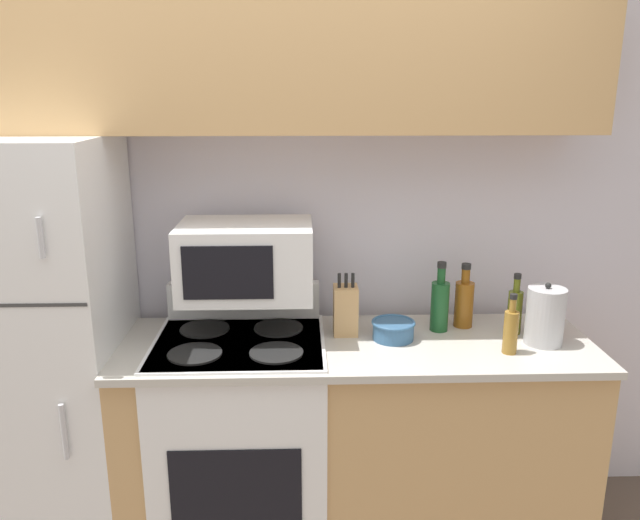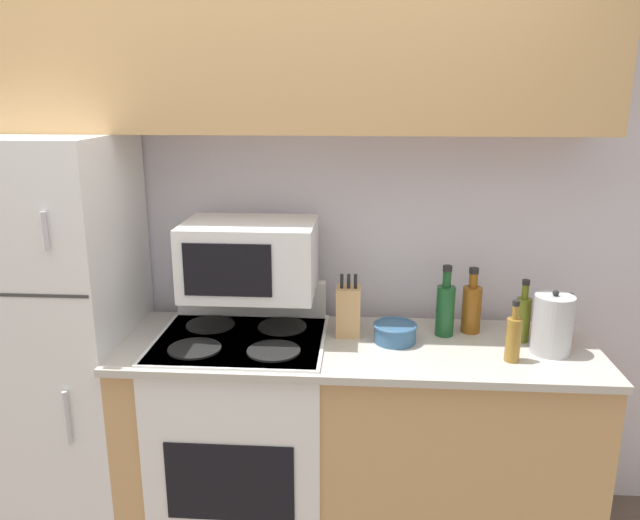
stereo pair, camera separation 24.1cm
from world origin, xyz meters
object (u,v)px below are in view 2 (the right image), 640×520
object	(u,v)px
microwave	(250,258)
kettle	(553,324)
refrigerator	(43,340)
bowl	(395,332)
knife_block	(348,311)
bottle_whiskey	(472,307)
bottle_vinegar	(513,338)
bottle_hot_sauce	(567,322)
bottle_olive_oil	(523,317)
bottle_wine_green	(445,308)
stove	(244,434)

from	to	relation	value
microwave	kettle	xyz separation A→B (m)	(1.20, -0.13, -0.21)
refrigerator	bowl	world-z (taller)	refrigerator
knife_block	bottle_whiskey	size ratio (longest dim) A/B	0.95
microwave	kettle	world-z (taller)	microwave
bottle_vinegar	microwave	bearing A→B (deg)	167.71
refrigerator	bottle_hot_sauce	xyz separation A→B (m)	(2.18, 0.06, 0.12)
knife_block	bottle_olive_oil	distance (m)	0.71
bottle_wine_green	bottle_olive_oil	distance (m)	0.31
stove	knife_block	xyz separation A→B (m)	(0.44, 0.09, 0.54)
stove	knife_block	bearing A→B (deg)	11.79
bottle_wine_green	bottle_vinegar	bearing A→B (deg)	-47.83
bottle_whiskey	kettle	xyz separation A→B (m)	(0.27, -0.20, 0.01)
bottle_whiskey	kettle	bearing A→B (deg)	-35.91
bowl	bottle_whiskey	xyz separation A→B (m)	(0.32, 0.13, 0.07)
bottle_wine_green	bottle_olive_oil	xyz separation A→B (m)	(0.31, -0.04, -0.02)
refrigerator	bottle_olive_oil	world-z (taller)	refrigerator
knife_block	bottle_hot_sauce	xyz separation A→B (m)	(0.89, -0.00, -0.03)
knife_block	kettle	size ratio (longest dim) A/B	1.04
stove	bottle_vinegar	xyz separation A→B (m)	(1.06, -0.13, 0.53)
knife_block	bottle_wine_green	xyz separation A→B (m)	(0.40, 0.02, 0.01)
bottle_whiskey	bottle_vinegar	distance (m)	0.31
bottle_vinegar	kettle	world-z (taller)	kettle
microwave	bottle_vinegar	distance (m)	1.08
bottle_whiskey	knife_block	bearing A→B (deg)	-172.52
bottle_whiskey	bottle_hot_sauce	size ratio (longest dim) A/B	1.40
stove	bottle_olive_oil	size ratio (longest dim) A/B	4.14
bottle_whiskey	bottle_vinegar	xyz separation A→B (m)	(0.11, -0.29, -0.02)
kettle	bottle_olive_oil	bearing A→B (deg)	126.94
bottle_olive_oil	bottle_hot_sauce	bearing A→B (deg)	6.03
refrigerator	bottle_hot_sauce	bearing A→B (deg)	1.47
microwave	knife_block	distance (m)	0.46
refrigerator	bottle_whiskey	size ratio (longest dim) A/B	6.17
microwave	bottle_wine_green	world-z (taller)	microwave
refrigerator	bottle_whiskey	distance (m)	1.82
bottle_whiskey	kettle	world-z (taller)	bottle_whiskey
bottle_wine_green	kettle	bearing A→B (deg)	-21.87
bottle_wine_green	bottle_olive_oil	world-z (taller)	bottle_wine_green
refrigerator	knife_block	xyz separation A→B (m)	(1.30, 0.06, 0.15)
refrigerator	bottle_vinegar	distance (m)	1.93
bottle_wine_green	kettle	xyz separation A→B (m)	(0.39, -0.16, -0.00)
microwave	bottle_hot_sauce	xyz separation A→B (m)	(1.29, -0.00, -0.25)
bowl	bottle_vinegar	world-z (taller)	bottle_vinegar
microwave	bottle_hot_sauce	bearing A→B (deg)	-0.16
knife_block	bottle_wine_green	world-z (taller)	bottle_wine_green
bottle_wine_green	bottle_olive_oil	bearing A→B (deg)	-8.32
knife_block	bottle_vinegar	size ratio (longest dim) A/B	1.11
bottle_olive_oil	knife_block	bearing A→B (deg)	178.38
bottle_hot_sauce	bottle_wine_green	size ratio (longest dim) A/B	0.67
refrigerator	stove	world-z (taller)	refrigerator
bottle_hot_sauce	bottle_olive_oil	world-z (taller)	bottle_olive_oil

